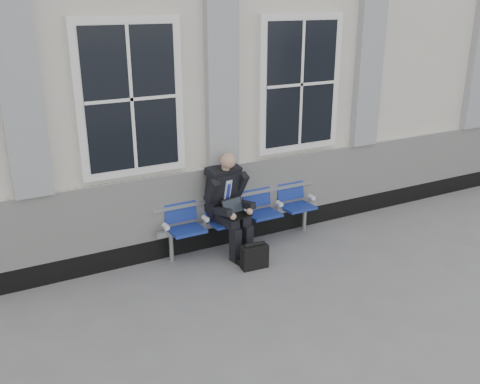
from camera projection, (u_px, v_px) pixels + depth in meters
ground at (333, 272)px, 7.08m from camera, size 70.00×70.00×0.00m
station_building at (216, 71)px, 9.19m from camera, size 14.40×4.40×4.49m
bench at (241, 209)px, 7.69m from camera, size 2.60×0.47×0.91m
businessman at (228, 200)px, 7.38m from camera, size 0.64×0.85×1.47m
briefcase at (254, 256)px, 7.13m from camera, size 0.37×0.18×0.37m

